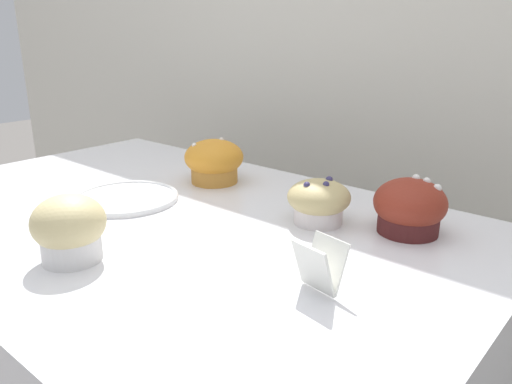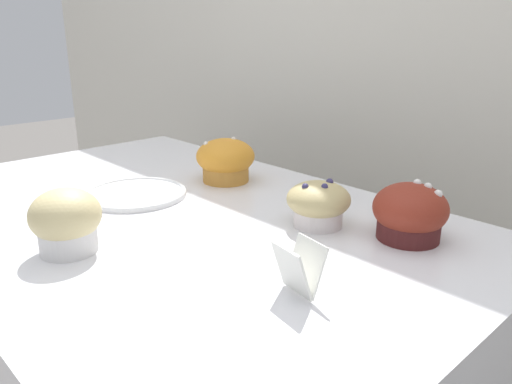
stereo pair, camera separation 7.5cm
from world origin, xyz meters
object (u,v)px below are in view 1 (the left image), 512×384
object	(u,v)px
serving_plate	(124,198)
muffin_back_left	(214,161)
muffin_front_left	(410,207)
muffin_front_center	(319,201)
muffin_back_right	(69,228)

from	to	relation	value
serving_plate	muffin_back_left	bearing A→B (deg)	77.84
muffin_front_left	serving_plate	world-z (taller)	muffin_front_left
muffin_front_center	muffin_back_right	distance (m)	0.35
muffin_back_right	muffin_front_center	bearing A→B (deg)	61.92
muffin_back_left	muffin_front_left	bearing A→B (deg)	1.06
muffin_back_right	serving_plate	bearing A→B (deg)	128.83
muffin_front_center	muffin_back_left	world-z (taller)	muffin_back_left
muffin_back_right	muffin_front_left	xyz separation A→B (m)	(0.28, 0.36, -0.00)
muffin_back_right	serving_plate	xyz separation A→B (m)	(-0.14, 0.18, -0.04)
muffin_front_left	serving_plate	xyz separation A→B (m)	(-0.42, -0.19, -0.03)
muffin_back_left	serving_plate	bearing A→B (deg)	-102.16
muffin_back_left	serving_plate	xyz separation A→B (m)	(-0.04, -0.18, -0.04)
serving_plate	muffin_front_center	bearing A→B (deg)	23.41
muffin_front_left	serving_plate	size ratio (longest dim) A/B	0.58
muffin_front_center	muffin_back_left	distance (m)	0.27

